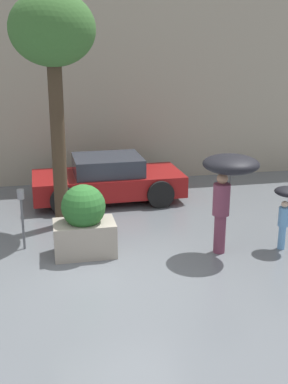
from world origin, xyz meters
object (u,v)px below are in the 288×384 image
Objects in this scene: person_adult at (229,175)px; parking_meter at (22,207)px; parked_car_near at (108,179)px; street_tree at (53,38)px; planter_box at (84,222)px; person_child at (287,202)px.

person_adult reaches higher than parking_meter.
street_tree is at bearing 141.43° from parked_car_near.
planter_box is at bearing -23.73° from parking_meter.
planter_box is 2.98m from person_adult.
street_tree is (-3.16, 2.21, 2.56)m from person_adult.
person_child is 0.26× the size of street_tree.
person_adult is 0.51× the size of parked_car_near.
person_adult is 4.18m from parking_meter.
planter_box reaches higher than parking_meter.
parking_meter is (-2.14, -2.88, 0.34)m from parked_car_near.
person_adult is 1.58× the size of parking_meter.
person_adult reaches higher than planter_box.
parking_meter is (-0.83, -1.19, -3.26)m from street_tree.
planter_box reaches higher than person_child.
street_tree is (-0.37, 1.72, 3.50)m from planter_box.
parked_car_near is at bearing 52.22° from street_tree.
street_tree reaches higher than person_adult.
street_tree is 3.57m from parking_meter.
parking_meter is at bearing 149.27° from person_child.
person_adult is at bearing -155.46° from parked_car_near.
parking_meter reaches higher than parked_car_near.
planter_box is 1.13× the size of parking_meter.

